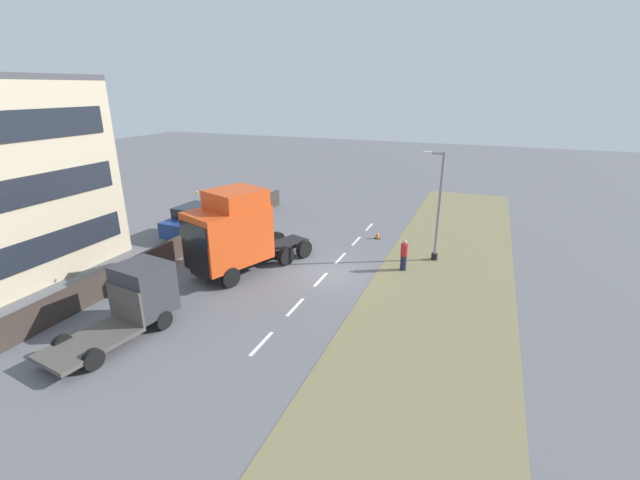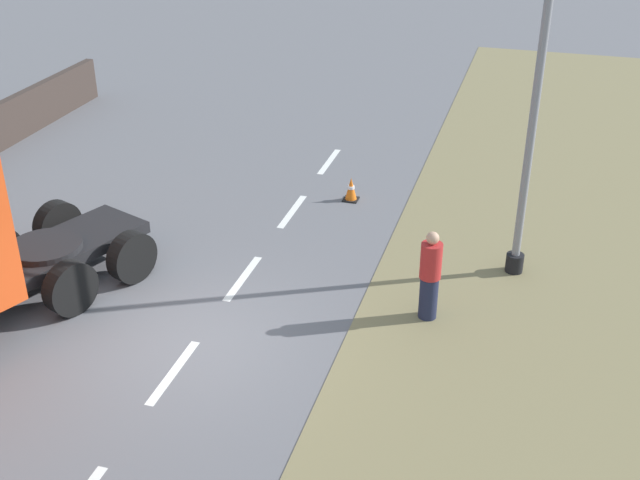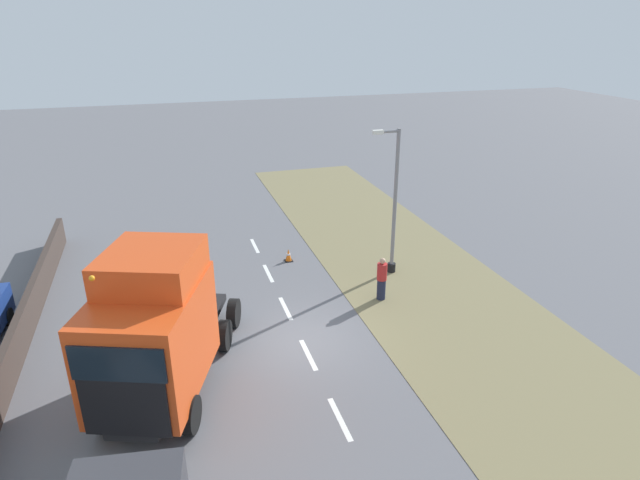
% 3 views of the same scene
% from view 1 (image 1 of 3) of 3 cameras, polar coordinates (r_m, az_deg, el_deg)
% --- Properties ---
extents(ground_plane, '(120.00, 120.00, 0.00)m').
position_cam_1_polar(ground_plane, '(23.34, 0.90, -4.42)').
color(ground_plane, slate).
rests_on(ground_plane, ground).
extents(grass_verge, '(7.00, 44.00, 0.01)m').
position_cam_1_polar(grass_verge, '(22.16, 15.67, -6.57)').
color(grass_verge, olive).
rests_on(grass_verge, ground).
extents(lane_markings, '(0.16, 17.80, 0.00)m').
position_cam_1_polar(lane_markings, '(23.94, 1.50, -3.78)').
color(lane_markings, white).
rests_on(lane_markings, ground).
extents(boundary_wall, '(0.25, 24.00, 1.25)m').
position_cam_1_polar(boundary_wall, '(27.37, -17.01, -0.19)').
color(boundary_wall, '#382D28').
rests_on(boundary_wall, ground).
extents(lorry_cab, '(4.90, 7.59, 4.71)m').
position_cam_1_polar(lorry_cab, '(22.97, -11.49, 0.94)').
color(lorry_cab, black).
rests_on(lorry_cab, ground).
extents(flatbed_truck, '(2.74, 5.51, 2.71)m').
position_cam_1_polar(flatbed_truck, '(19.24, -23.31, -7.03)').
color(flatbed_truck, '#333338').
rests_on(flatbed_truck, ground).
extents(parked_car, '(2.15, 4.55, 2.02)m').
position_cam_1_polar(parked_car, '(30.34, -16.61, 2.51)').
color(parked_car, navy).
rests_on(parked_car, ground).
extents(lamp_post, '(1.30, 0.36, 6.26)m').
position_cam_1_polar(lamp_post, '(25.06, 15.36, 3.48)').
color(lamp_post, black).
rests_on(lamp_post, ground).
extents(pedestrian, '(0.39, 0.39, 1.77)m').
position_cam_1_polar(pedestrian, '(23.82, 11.12, -2.03)').
color(pedestrian, '#1E233D').
rests_on(pedestrian, ground).
extents(traffic_cone_lead, '(0.36, 0.36, 0.58)m').
position_cam_1_polar(traffic_cone_lead, '(28.73, 7.67, 0.74)').
color(traffic_cone_lead, black).
rests_on(traffic_cone_lead, ground).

